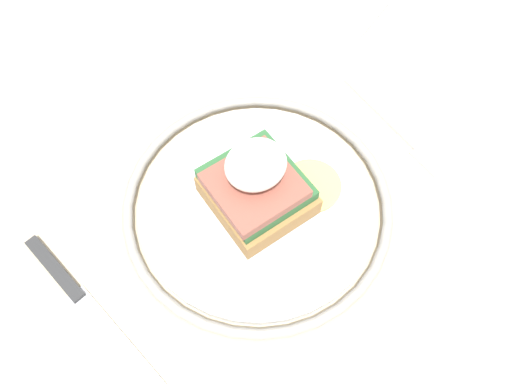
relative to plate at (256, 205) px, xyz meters
name	(u,v)px	position (x,y,z in m)	size (l,w,h in m)	color
ground_plane	(246,337)	(0.00, -0.04, -0.74)	(6.00, 6.00, 0.00)	#9E9993
dining_table	(237,223)	(0.00, -0.04, -0.12)	(1.14, 0.72, 0.73)	#C6B28E
plate	(256,205)	(0.00, 0.00, 0.00)	(0.27, 0.27, 0.02)	silver
sandwich	(257,186)	(0.00, 0.00, 0.04)	(0.13, 0.09, 0.08)	#9E703D
fork	(398,128)	(-0.18, 0.01, -0.01)	(0.02, 0.15, 0.00)	silver
knife	(80,299)	(0.18, -0.01, -0.01)	(0.05, 0.19, 0.01)	#2D2D2D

